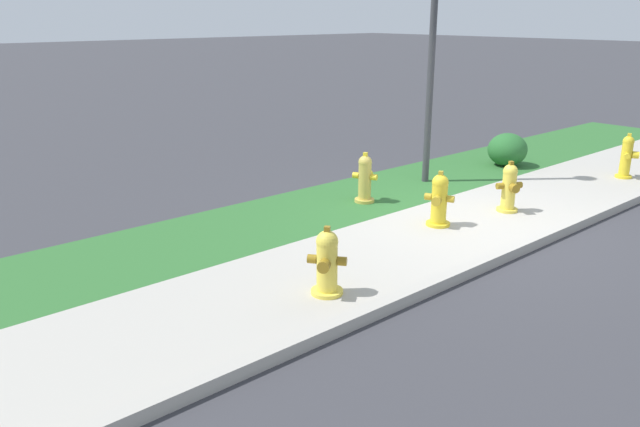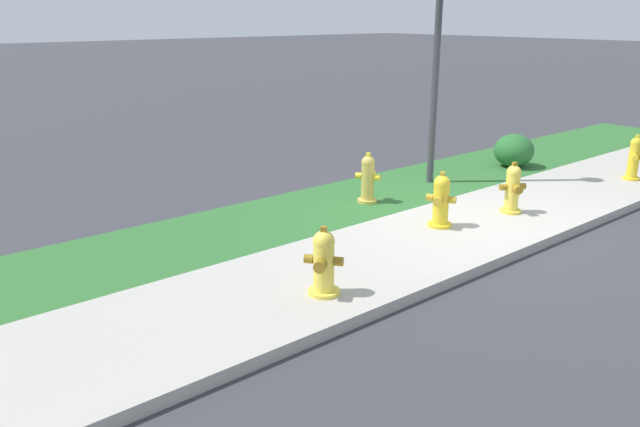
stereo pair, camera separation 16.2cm
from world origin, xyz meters
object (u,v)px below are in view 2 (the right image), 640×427
(fire_hydrant_at_driveway, at_px, (513,189))
(fire_hydrant_mid_block, at_px, (324,263))
(fire_hydrant_across_street, at_px, (441,201))
(fire_hydrant_by_grass_verge, at_px, (634,158))
(fire_hydrant_near_corner, at_px, (368,179))
(shrub_bush_mid_verge, at_px, (514,151))
(street_lamp, at_px, (439,5))

(fire_hydrant_at_driveway, height_order, fire_hydrant_mid_block, fire_hydrant_at_driveway)
(fire_hydrant_across_street, bearing_deg, fire_hydrant_by_grass_verge, -121.75)
(fire_hydrant_across_street, xyz_separation_m, fire_hydrant_at_driveway, (1.22, -0.25, -0.01))
(fire_hydrant_at_driveway, distance_m, fire_hydrant_near_corner, 2.03)
(fire_hydrant_near_corner, bearing_deg, shrub_bush_mid_verge, 63.24)
(fire_hydrant_mid_block, bearing_deg, shrub_bush_mid_verge, -109.61)
(fire_hydrant_near_corner, bearing_deg, street_lamp, 70.89)
(fire_hydrant_across_street, height_order, fire_hydrant_near_corner, fire_hydrant_near_corner)
(fire_hydrant_by_grass_verge, bearing_deg, street_lamp, -65.31)
(street_lamp, bearing_deg, fire_hydrant_by_grass_verge, -37.80)
(shrub_bush_mid_verge, bearing_deg, fire_hydrant_near_corner, 178.65)
(fire_hydrant_mid_block, bearing_deg, fire_hydrant_at_driveway, -121.70)
(fire_hydrant_at_driveway, xyz_separation_m, fire_hydrant_near_corner, (-1.17, 1.66, 0.01))
(fire_hydrant_mid_block, height_order, fire_hydrant_near_corner, fire_hydrant_near_corner)
(street_lamp, bearing_deg, fire_hydrant_mid_block, -152.24)
(fire_hydrant_by_grass_verge, xyz_separation_m, fire_hydrant_mid_block, (-6.85, -0.10, -0.03))
(fire_hydrant_near_corner, height_order, shrub_bush_mid_verge, fire_hydrant_near_corner)
(shrub_bush_mid_verge, bearing_deg, fire_hydrant_mid_block, -162.59)
(fire_hydrant_at_driveway, distance_m, shrub_bush_mid_verge, 2.89)
(fire_hydrant_across_street, xyz_separation_m, fire_hydrant_mid_block, (-2.49, -0.60, -0.01))
(fire_hydrant_at_driveway, distance_m, street_lamp, 3.08)
(fire_hydrant_mid_block, bearing_deg, street_lamp, -99.26)
(fire_hydrant_across_street, relative_size, shrub_bush_mid_verge, 1.05)
(fire_hydrant_by_grass_verge, xyz_separation_m, fire_hydrant_at_driveway, (-3.13, 0.25, -0.02))
(fire_hydrant_across_street, bearing_deg, fire_hydrant_mid_block, 78.34)
(fire_hydrant_by_grass_verge, relative_size, fire_hydrant_at_driveway, 1.05)
(street_lamp, relative_size, shrub_bush_mid_verge, 5.88)
(fire_hydrant_across_street, bearing_deg, fire_hydrant_at_driveway, -126.91)
(fire_hydrant_across_street, relative_size, fire_hydrant_by_grass_verge, 0.96)
(fire_hydrant_across_street, distance_m, street_lamp, 3.34)
(street_lamp, bearing_deg, shrub_bush_mid_verge, -7.51)
(fire_hydrant_across_street, distance_m, fire_hydrant_mid_block, 2.57)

